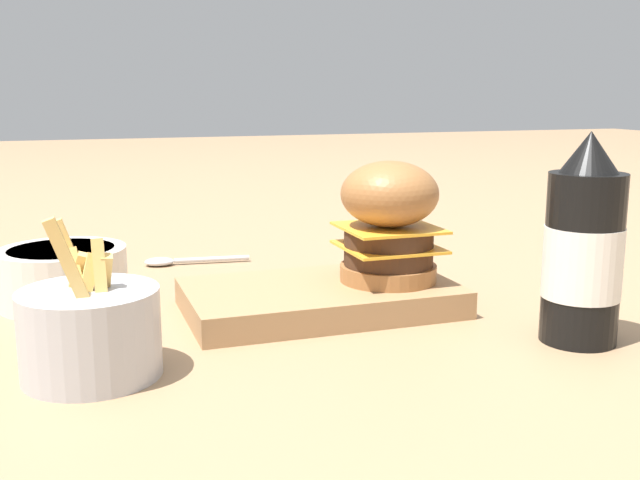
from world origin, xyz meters
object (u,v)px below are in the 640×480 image
at_px(serving_board, 320,298).
at_px(spoon, 174,261).
at_px(burger, 389,220).
at_px(fries_basket, 90,331).
at_px(side_bowl, 63,275).
at_px(ketchup_bottle, 583,251).

relative_size(serving_board, spoon, 2.00).
xyz_separation_m(burger, fries_basket, (0.32, 0.11, -0.06)).
bearing_deg(serving_board, side_bowl, -24.35).
bearing_deg(burger, serving_board, -5.29).
height_order(fries_basket, side_bowl, fries_basket).
distance_m(burger, side_bowl, 0.37).
xyz_separation_m(burger, ketchup_bottle, (-0.12, 0.17, -0.01)).
distance_m(side_bowl, spoon, 0.21).
bearing_deg(ketchup_bottle, serving_board, -41.00).
distance_m(burger, fries_basket, 0.35).
bearing_deg(ketchup_bottle, side_bowl, -32.34).
relative_size(fries_basket, side_bowl, 1.00).
relative_size(burger, side_bowl, 0.94).
height_order(burger, spoon, burger).
bearing_deg(spoon, side_bowl, 52.77).
relative_size(burger, fries_basket, 0.95).
distance_m(ketchup_bottle, side_bowl, 0.56).
bearing_deg(ketchup_bottle, fries_basket, -7.60).
height_order(ketchup_bottle, side_bowl, ketchup_bottle).
relative_size(burger, ketchup_bottle, 0.66).
relative_size(fries_basket, spoon, 0.97).
relative_size(ketchup_bottle, spoon, 1.39).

